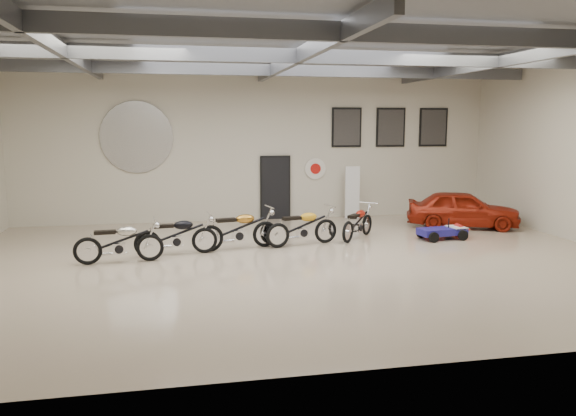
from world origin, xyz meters
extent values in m
cube|color=tan|center=(0.00, 0.00, 0.00)|extent=(16.00, 12.00, 0.01)
cube|color=gray|center=(0.00, 0.00, 5.00)|extent=(16.00, 12.00, 0.01)
cube|color=beige|center=(0.00, 6.00, 2.50)|extent=(16.00, 0.02, 5.00)
cube|color=black|center=(0.50, 5.95, 1.05)|extent=(0.92, 0.08, 2.10)
imported|color=#991F0D|center=(6.00, 3.25, 0.58)|extent=(2.54, 3.68, 1.16)
camera|label=1|loc=(-2.77, -12.73, 3.27)|focal=35.00mm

